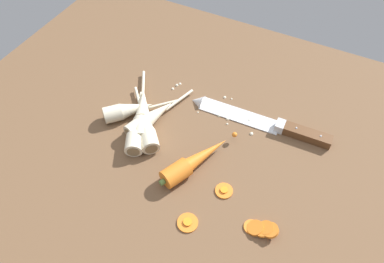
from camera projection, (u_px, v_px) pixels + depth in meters
The scene contains 12 objects.
ground_plane at pixel (196, 135), 87.64cm from camera, with size 120.00×90.00×4.00cm, color brown.
chefs_knife at pixel (256, 119), 87.19cm from camera, with size 34.80×5.16×4.18cm.
whole_carrot at pixel (194, 161), 77.91cm from camera, with size 10.90×19.57×4.20cm.
parsnip_front at pixel (129, 110), 87.29cm from camera, with size 14.47×14.60×4.00cm.
parsnip_mid_left at pixel (151, 118), 85.75cm from camera, with size 8.50×20.48×4.00cm.
parsnip_mid_right at pixel (146, 126), 84.13cm from camera, with size 15.74×16.98×4.00cm.
parsnip_back at pixel (142, 113), 86.62cm from camera, with size 13.71×21.20×4.00cm.
parsnip_outer at pixel (136, 130), 83.39cm from camera, with size 10.69×17.75×4.00cm.
carrot_slice_stack at pixel (261, 229), 69.73cm from camera, with size 6.70×3.82×2.67cm.
carrot_slice_stray_near at pixel (188, 222), 71.05cm from camera, with size 4.16×4.16×0.70cm.
carrot_slice_stray_mid at pixel (224, 190), 75.48cm from camera, with size 3.74×3.74×0.70cm.
mince_crumbs at pixel (217, 107), 90.01cm from camera, with size 24.49×9.05×0.88cm.
Camera 1 is at (23.54, -48.68, 66.99)cm, focal length 33.98 mm.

